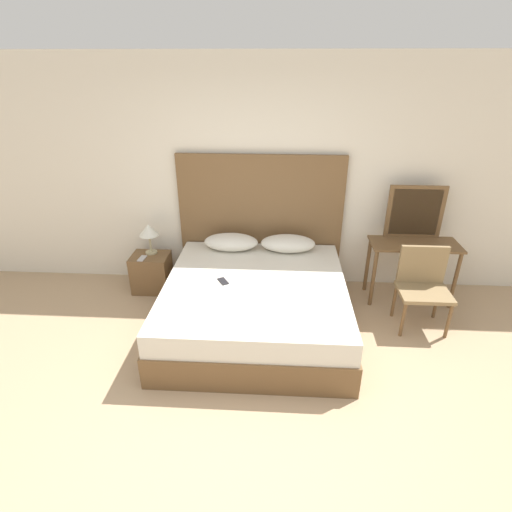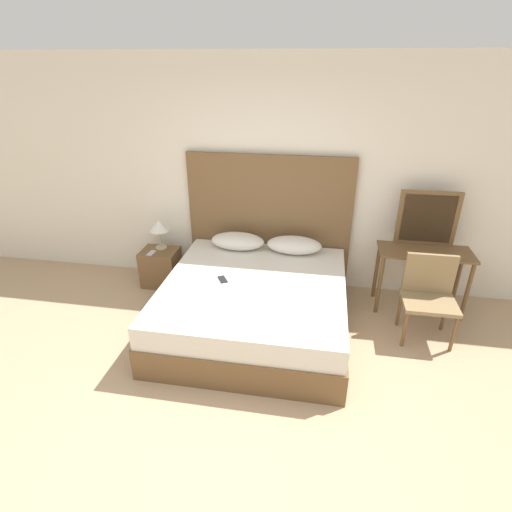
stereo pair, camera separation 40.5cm
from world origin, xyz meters
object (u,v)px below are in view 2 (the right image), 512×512
Objects in this scene: chair at (429,292)px; bed at (254,305)px; nightstand at (161,267)px; vanity_desk at (423,262)px; table_lamp at (159,227)px; phone_on_nightstand at (151,253)px; phone_on_bed at (223,279)px.

bed is at bearing -173.62° from chair.
vanity_desk is (3.11, -0.03, 0.36)m from nightstand.
table_lamp is 0.43× the size of chair.
phone_on_nightstand is at bearing 155.88° from bed.
phone_on_bed is at bearing -174.38° from chair.
phone_on_bed is (-0.33, -0.01, 0.28)m from bed.
phone_on_bed is 1.24m from phone_on_nightstand.
chair reaches higher than vanity_desk.
nightstand is 0.53m from table_lamp.
nightstand is 0.26m from phone_on_nightstand.
phone_on_bed is 2.09m from chair.
phone_on_nightstand reaches higher than nightstand.
bed is at bearing -28.22° from nightstand.
phone_on_bed is at bearing -38.62° from table_lamp.
bed is at bearing 1.56° from phone_on_bed.
chair is at bearing -92.84° from vanity_desk.
bed is 2.27× the size of chair.
nightstand is at bearing 179.48° from vanity_desk.
bed is 11.93× the size of phone_on_bed.
bed is 1.98× the size of vanity_desk.
nightstand is at bearing 144.11° from phone_on_bed.
vanity_desk is (1.78, 0.69, 0.32)m from bed.
phone_on_bed is 0.44× the size of table_lamp.
table_lamp is at bearing 141.38° from phone_on_bed.
vanity_desk reaches higher than phone_on_bed.
vanity_desk reaches higher than phone_on_nightstand.
bed is 1.93m from vanity_desk.
chair is at bearing -7.75° from phone_on_nightstand.
vanity_desk is at bearing -0.52° from nightstand.
table_lamp is at bearing 178.14° from vanity_desk.
vanity_desk is (3.10, -0.10, -0.17)m from table_lamp.
bed is at bearing -30.65° from table_lamp.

